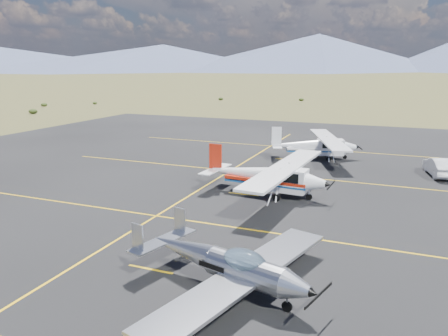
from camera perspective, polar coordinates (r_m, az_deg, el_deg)
The scene contains 6 objects.
ground at distance 19.67m, azimuth 3.52°, elevation -10.33°, with size 1600.00×1600.00×0.00m, color #383D1C.
apron at distance 25.98m, azimuth 8.47°, elevation -4.45°, with size 72.00×72.00×0.02m, color black.
aircraft_low_wing at distance 15.85m, azimuth 0.51°, elevation -12.46°, with size 7.04×9.61×2.09m.
aircraft_cessna at distance 26.96m, azimuth 5.59°, elevation -0.85°, with size 6.92×11.52×2.91m.
aircraft_plain at distance 37.89m, azimuth 11.85°, elevation 2.97°, with size 7.51×10.60×2.73m.
sedan at distance 35.17m, azimuth 26.36°, elevation 0.15°, with size 1.41×4.05×1.33m, color silver.
Camera 1 is at (5.64, -17.09, 7.93)m, focal length 35.00 mm.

